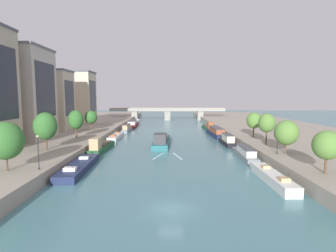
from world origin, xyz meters
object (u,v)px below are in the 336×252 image
at_px(moored_boat_left_second, 137,121).
at_px(tree_right_midway, 286,133).
at_px(moored_boat_right_gap_after, 272,177).
at_px(tree_left_end_of_row, 6,141).
at_px(moored_boat_left_near, 79,166).
at_px(moored_boat_right_midway, 227,140).
at_px(moored_boat_right_far, 216,132).
at_px(tree_left_second, 45,126).
at_px(lamppost_right_bank, 278,139).
at_px(moored_boat_left_downstream, 133,124).
at_px(tree_right_by_lamp, 267,123).
at_px(tree_right_past_mid, 254,121).
at_px(moored_boat_right_end, 208,127).
at_px(lamppost_left_bank, 38,151).
at_px(moored_boat_left_gap_after, 116,136).
at_px(moored_boat_right_lone, 245,153).
at_px(tree_left_by_lamp, 76,120).
at_px(tree_left_third, 91,117).
at_px(bridge_far, 167,112).
at_px(moored_boat_left_lone, 101,147).
at_px(moored_boat_left_upstream, 127,128).
at_px(tree_right_distant, 327,145).
at_px(barge_midriver, 162,141).

relative_size(moored_boat_left_second, tree_right_midway, 2.01).
xyz_separation_m(moored_boat_right_gap_after, tree_left_end_of_row, (-35.12, -1.08, 5.21)).
height_order(moored_boat_left_near, moored_boat_right_midway, moored_boat_right_midway).
xyz_separation_m(moored_boat_left_near, moored_boat_right_far, (28.26, 36.32, 0.56)).
distance_m(moored_boat_right_gap_after, tree_left_second, 38.86).
bearing_deg(moored_boat_right_far, lamppost_right_bank, -82.65).
relative_size(moored_boat_left_downstream, moored_boat_right_far, 1.02).
relative_size(moored_boat_left_near, tree_right_by_lamp, 2.48).
bearing_deg(tree_right_past_mid, moored_boat_right_far, 112.31).
bearing_deg(moored_boat_right_end, lamppost_left_bank, -118.25).
xyz_separation_m(moored_boat_left_gap_after, moored_boat_right_lone, (28.81, -23.86, 0.34)).
height_order(moored_boat_right_gap_after, tree_left_end_of_row, tree_left_end_of_row).
relative_size(moored_boat_right_gap_after, moored_boat_right_midway, 1.25).
height_order(moored_boat_left_downstream, moored_boat_right_lone, moored_boat_left_downstream).
relative_size(tree_left_second, tree_left_by_lamp, 1.05).
height_order(moored_boat_right_far, tree_left_third, tree_left_third).
xyz_separation_m(moored_boat_left_downstream, tree_left_by_lamp, (-8.08, -41.27, 5.11)).
xyz_separation_m(tree_left_end_of_row, tree_right_past_mid, (41.33, 28.65, 0.04)).
bearing_deg(tree_left_second, tree_left_by_lamp, 87.53).
relative_size(moored_boat_right_lone, bridge_far, 0.23).
bearing_deg(lamppost_left_bank, bridge_far, 79.95).
distance_m(moored_boat_left_lone, moored_boat_right_lone, 29.51).
xyz_separation_m(moored_boat_right_gap_after, lamppost_right_bank, (4.38, 9.31, 3.74)).
height_order(tree_right_by_lamp, lamppost_right_bank, tree_right_by_lamp).
relative_size(moored_boat_left_upstream, tree_left_by_lamp, 1.75).
bearing_deg(tree_right_distant, tree_right_midway, 88.34).
height_order(moored_boat_left_near, moored_boat_left_second, moored_boat_left_near).
bearing_deg(tree_left_third, tree_right_midway, -37.76).
relative_size(barge_midriver, tree_left_second, 2.62).
bearing_deg(moored_boat_right_far, tree_right_past_mid, -67.69).
bearing_deg(tree_right_past_mid, barge_midriver, 178.67).
relative_size(moored_boat_left_downstream, moored_boat_right_gap_after, 1.29).
relative_size(moored_boat_left_downstream, bridge_far, 0.30).
xyz_separation_m(moored_boat_right_lone, tree_right_midway, (5.41, -4.94, 4.55)).
height_order(moored_boat_left_second, lamppost_left_bank, lamppost_left_bank).
relative_size(moored_boat_right_end, tree_left_third, 2.38).
distance_m(moored_boat_left_downstream, tree_left_end_of_row, 70.45).
bearing_deg(moored_boat_left_gap_after, moored_boat_right_gap_after, -53.50).
bearing_deg(tree_right_midway, moored_boat_right_midway, 107.07).
height_order(tree_right_distant, lamppost_right_bank, tree_right_distant).
relative_size(moored_boat_left_gap_after, tree_left_third, 2.48).
relative_size(tree_right_midway, lamppost_left_bank, 1.24).
distance_m(moored_boat_right_lone, lamppost_left_bank, 35.26).
bearing_deg(moored_boat_left_upstream, moored_boat_left_lone, -91.38).
xyz_separation_m(moored_boat_left_lone, tree_left_third, (-7.81, 21.02, 4.61)).
bearing_deg(moored_boat_right_gap_after, lamppost_right_bank, 64.79).
height_order(moored_boat_right_lone, tree_left_by_lamp, tree_left_by_lamp).
height_order(moored_boat_right_gap_after, tree_left_second, tree_left_second).
relative_size(moored_boat_left_gap_after, tree_right_midway, 2.44).
xyz_separation_m(moored_boat_right_midway, lamppost_left_bank, (-31.49, -28.51, 3.31)).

